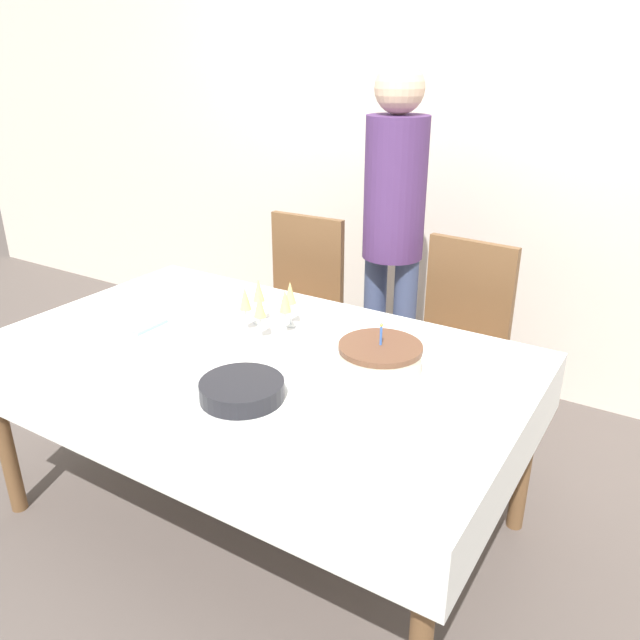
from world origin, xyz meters
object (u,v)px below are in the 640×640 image
at_px(dining_chair_far_left, 297,305).
at_px(champagne_tray, 268,311).
at_px(person_standing, 394,215).
at_px(plate_stack_main, 242,390).
at_px(birthday_cake, 380,360).
at_px(dining_chair_far_right, 454,342).
at_px(plate_stack_dessert, 292,364).

xyz_separation_m(dining_chair_far_left, champagne_tray, (0.36, -0.72, 0.29)).
bearing_deg(person_standing, plate_stack_main, -83.77).
xyz_separation_m(dining_chair_far_left, birthday_cake, (0.86, -0.80, 0.26)).
distance_m(birthday_cake, plate_stack_main, 0.45).
distance_m(birthday_cake, person_standing, 1.06).
xyz_separation_m(dining_chair_far_left, dining_chair_far_right, (0.83, -0.00, 0.00)).
xyz_separation_m(birthday_cake, person_standing, (-0.42, 0.95, 0.22)).
distance_m(dining_chair_far_left, birthday_cake, 1.20).
bearing_deg(champagne_tray, person_standing, 85.02).
distance_m(dining_chair_far_left, person_standing, 0.67).
relative_size(dining_chair_far_left, plate_stack_main, 3.74).
bearing_deg(birthday_cake, plate_stack_main, -128.31).
xyz_separation_m(champagne_tray, person_standing, (0.08, 0.87, 0.19)).
relative_size(plate_stack_main, plate_stack_dessert, 1.19).
distance_m(plate_stack_main, plate_stack_dessert, 0.24).
distance_m(dining_chair_far_left, plate_stack_dessert, 1.11).
height_order(dining_chair_far_right, plate_stack_dessert, dining_chair_far_right).
distance_m(plate_stack_main, person_standing, 1.33).
xyz_separation_m(dining_chair_far_right, person_standing, (-0.39, 0.15, 0.48)).
xyz_separation_m(birthday_cake, plate_stack_dessert, (-0.26, -0.11, -0.04)).
height_order(birthday_cake, champagne_tray, champagne_tray).
bearing_deg(birthday_cake, dining_chair_far_right, 92.12).
bearing_deg(champagne_tray, dining_chair_far_right, 56.98).
bearing_deg(person_standing, plate_stack_dessert, -81.57).
xyz_separation_m(champagne_tray, plate_stack_main, (0.22, -0.43, -0.06)).
xyz_separation_m(dining_chair_far_left, plate_stack_dessert, (0.60, -0.91, 0.22)).
height_order(plate_stack_main, person_standing, person_standing).
bearing_deg(plate_stack_dessert, dining_chair_far_right, 75.55).
xyz_separation_m(birthday_cake, champagne_tray, (-0.50, 0.08, 0.03)).
xyz_separation_m(plate_stack_main, person_standing, (-0.14, 1.30, 0.24)).
height_order(birthday_cake, plate_stack_main, birthday_cake).
bearing_deg(champagne_tray, birthday_cake, -8.98).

